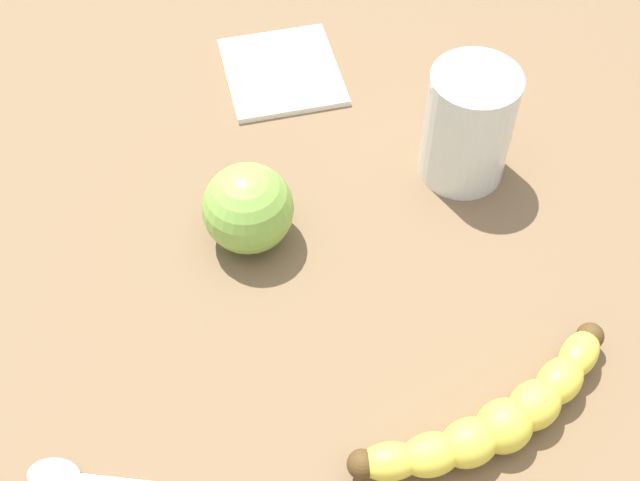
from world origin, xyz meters
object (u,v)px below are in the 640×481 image
at_px(smoothie_glass, 468,129).
at_px(green_apple_fruit, 248,208).
at_px(banana, 497,417).
at_px(teaspoon, 64,476).

xyz_separation_m(smoothie_glass, green_apple_fruit, (0.12, -0.15, -0.01)).
bearing_deg(smoothie_glass, banana, 14.13).
distance_m(banana, teaspoon, 0.29).
bearing_deg(banana, green_apple_fruit, 106.20).
xyz_separation_m(green_apple_fruit, teaspoon, (0.23, -0.06, -0.03)).
height_order(smoothie_glass, teaspoon, smoothie_glass).
distance_m(smoothie_glass, green_apple_fruit, 0.19).
height_order(banana, green_apple_fruit, green_apple_fruit).
xyz_separation_m(banana, teaspoon, (0.11, -0.27, -0.01)).
bearing_deg(banana, teaspoon, 156.94).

